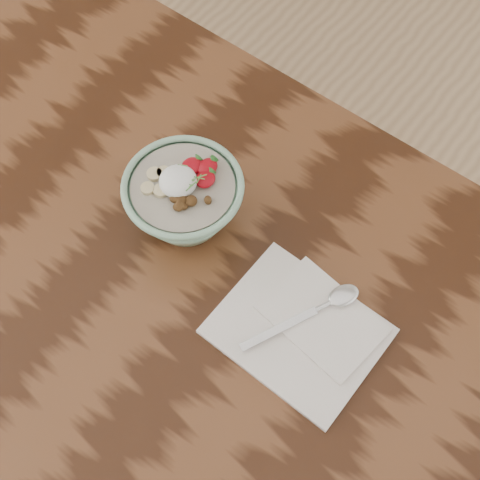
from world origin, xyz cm
name	(u,v)px	position (x,y,z in cm)	size (l,w,h in cm)	color
table	(123,273)	(0.00, 0.00, 65.70)	(160.00, 90.00, 75.00)	#331A0C
breakfast_bowl	(185,199)	(5.85, 10.91, 81.22)	(18.17, 18.17, 12.42)	#8AB99A
napkin	(303,328)	(31.07, 6.84, 75.59)	(23.34, 19.78, 1.41)	white
spoon	(328,304)	(31.92, 11.69, 76.84)	(10.19, 18.74, 1.03)	silver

